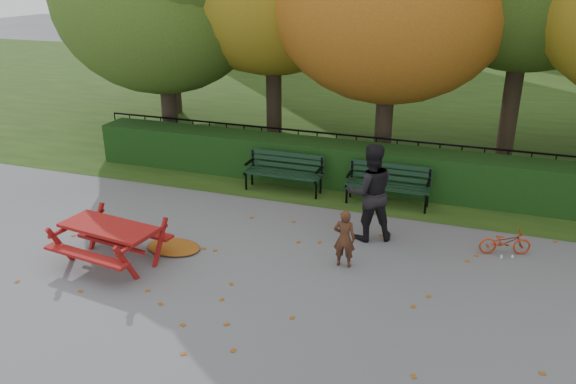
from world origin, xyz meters
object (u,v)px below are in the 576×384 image
(bench_right, at_px, (388,181))
(adult, at_px, (370,192))
(bench_left, at_px, (284,169))
(child, at_px, (344,238))
(picnic_table, at_px, (109,234))
(bicycle, at_px, (505,242))

(bench_right, relative_size, adult, 0.96)
(bench_left, xyz_separation_m, bench_right, (2.40, 0.00, 0.00))
(child, bearing_deg, bench_right, -97.40)
(picnic_table, height_order, adult, adult)
(bench_right, bearing_deg, adult, -91.78)
(child, distance_m, adult, 1.29)
(child, xyz_separation_m, bicycle, (2.64, 1.39, -0.28))
(bench_left, bearing_deg, adult, -37.55)
(bench_left, xyz_separation_m, child, (2.17, -3.01, 0.01))
(bicycle, bearing_deg, picnic_table, 95.07)
(child, xyz_separation_m, adult, (0.17, 1.21, 0.42))
(bench_left, distance_m, bicycle, 5.09)
(bench_right, distance_m, bicycle, 2.92)
(adult, bearing_deg, picnic_table, 6.82)
(picnic_table, xyz_separation_m, adult, (4.02, 2.47, 0.38))
(bench_right, xyz_separation_m, picnic_table, (-4.08, -4.27, 0.05))
(picnic_table, relative_size, adult, 0.99)
(child, bearing_deg, bicycle, -155.39)
(adult, distance_m, bicycle, 2.57)
(bench_right, height_order, picnic_table, bench_right)
(bench_left, xyz_separation_m, bicycle, (4.81, -1.63, -0.28))
(bench_left, distance_m, picnic_table, 4.59)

